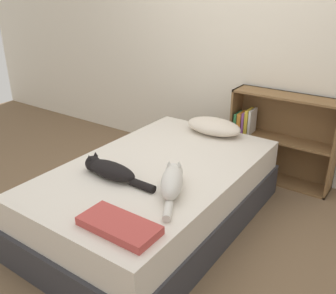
% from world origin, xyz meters
% --- Properties ---
extents(ground_plane, '(8.00, 8.00, 0.00)m').
position_xyz_m(ground_plane, '(0.00, 0.00, 0.00)').
color(ground_plane, brown).
extents(wall_back, '(8.00, 0.06, 2.50)m').
position_xyz_m(wall_back, '(0.00, 1.43, 1.25)').
color(wall_back, silver).
rests_on(wall_back, ground_plane).
extents(bed, '(1.23, 2.02, 0.51)m').
position_xyz_m(bed, '(0.00, 0.00, 0.25)').
color(bed, '#333338').
rests_on(bed, ground_plane).
extents(pillow, '(0.52, 0.30, 0.14)m').
position_xyz_m(pillow, '(0.03, 0.83, 0.58)').
color(pillow, beige).
rests_on(pillow, bed).
extents(cat_light, '(0.35, 0.52, 0.15)m').
position_xyz_m(cat_light, '(0.31, -0.24, 0.59)').
color(cat_light, beige).
rests_on(cat_light, bed).
extents(cat_dark, '(0.62, 0.16, 0.14)m').
position_xyz_m(cat_dark, '(-0.17, -0.33, 0.57)').
color(cat_dark, black).
rests_on(cat_dark, bed).
extents(bookshelf, '(0.97, 0.26, 0.86)m').
position_xyz_m(bookshelf, '(0.50, 1.30, 0.44)').
color(bookshelf, brown).
rests_on(bookshelf, ground_plane).
extents(blanket_fold, '(0.47, 0.22, 0.05)m').
position_xyz_m(blanket_fold, '(0.30, -0.76, 0.54)').
color(blanket_fold, '#B2423D').
rests_on(blanket_fold, bed).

